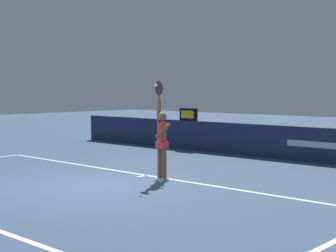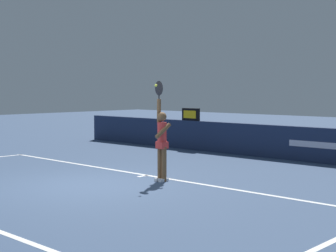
{
  "view_description": "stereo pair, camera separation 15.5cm",
  "coord_description": "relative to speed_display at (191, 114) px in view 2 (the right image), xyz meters",
  "views": [
    {
      "loc": [
        8.95,
        -7.2,
        2.15
      ],
      "look_at": [
        0.99,
        1.53,
        1.29
      ],
      "focal_mm": 55.24,
      "sensor_mm": 36.0,
      "label": 1
    },
    {
      "loc": [
        9.07,
        -7.09,
        2.15
      ],
      "look_at": [
        0.99,
        1.53,
        1.29
      ],
      "focal_mm": 55.24,
      "sensor_mm": 36.0,
      "label": 2
    }
  ],
  "objects": [
    {
      "name": "ground_plane",
      "position": [
        2.79,
        -6.76,
        -1.25
      ],
      "size": [
        60.0,
        60.0,
        0.0
      ],
      "primitive_type": "plane",
      "color": "#374C6C"
    },
    {
      "name": "court_lines",
      "position": [
        2.79,
        -7.46,
        -1.24
      ],
      "size": [
        11.88,
        5.19,
        0.0
      ],
      "color": "white",
      "rests_on": "ground"
    },
    {
      "name": "back_wall",
      "position": [
        2.8,
        0.0,
        -0.73
      ],
      "size": [
        16.14,
        0.24,
        1.03
      ],
      "color": "#1E2B4B",
      "rests_on": "ground"
    },
    {
      "name": "speed_display",
      "position": [
        0.0,
        0.0,
        0.0
      ],
      "size": [
        0.73,
        0.13,
        0.44
      ],
      "color": "black",
      "rests_on": "back_wall"
    },
    {
      "name": "tennis_player",
      "position": [
        3.62,
        -5.26,
        -0.28
      ],
      "size": [
        0.43,
        0.46,
        2.34
      ],
      "color": "brown",
      "rests_on": "ground"
    },
    {
      "name": "tennis_ball",
      "position": [
        3.67,
        -5.5,
        0.98
      ],
      "size": [
        0.07,
        0.07,
        0.07
      ],
      "color": "#D1DE39"
    }
  ]
}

